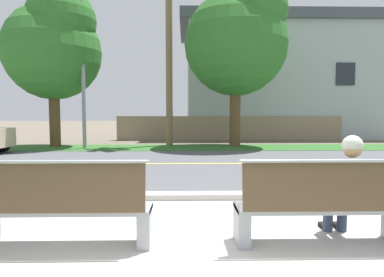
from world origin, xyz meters
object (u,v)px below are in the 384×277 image
at_px(bench_right, 323,206).
at_px(bench_left, 62,208).
at_px(seated_person_olive, 347,184).
at_px(shade_tree_far_left, 55,44).
at_px(shade_tree_left, 239,36).
at_px(streetlamp, 84,50).

bearing_deg(bench_right, bench_left, 180.00).
bearing_deg(bench_left, seated_person_olive, 3.03).
distance_m(bench_left, bench_right, 2.90).
relative_size(seated_person_olive, shade_tree_far_left, 0.17).
height_order(bench_left, shade_tree_left, shade_tree_left).
height_order(seated_person_olive, shade_tree_far_left, shade_tree_far_left).
distance_m(bench_left, shade_tree_far_left, 13.22).
bearing_deg(shade_tree_left, bench_left, -108.22).
relative_size(bench_right, seated_person_olive, 1.55).
xyz_separation_m(bench_right, seated_person_olive, (0.35, 0.17, 0.22)).
distance_m(seated_person_olive, shade_tree_far_left, 14.45).
bearing_deg(bench_right, shade_tree_left, 85.39).
relative_size(shade_tree_far_left, shade_tree_left, 0.92).
bearing_deg(shade_tree_left, streetlamp, -174.03).
xyz_separation_m(bench_right, streetlamp, (-5.91, 10.93, 3.82)).
distance_m(bench_right, shade_tree_left, 12.56).
distance_m(bench_right, seated_person_olive, 0.44).
relative_size(bench_right, streetlamp, 0.26).
bearing_deg(shade_tree_left, seated_person_olive, -92.94).
bearing_deg(shade_tree_far_left, bench_right, -57.52).
bearing_deg(seated_person_olive, bench_right, -153.72).
xyz_separation_m(streetlamp, shade_tree_far_left, (-1.52, 0.75, 0.38)).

